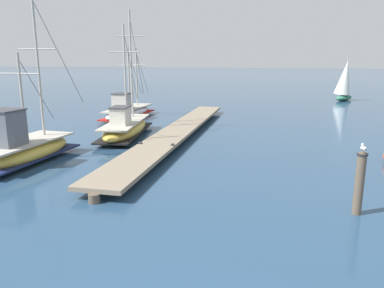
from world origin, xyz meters
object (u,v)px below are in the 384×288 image
fishing_boat_0 (21,148)px  perched_seagull (363,148)px  fishing_boat_2 (128,111)px  mooring_piling (359,183)px  fishing_boat_1 (125,127)px  distant_sailboat (345,81)px

fishing_boat_0 → perched_seagull: size_ratio=19.97×
fishing_boat_2 → perched_seagull: bearing=-45.7°
fishing_boat_2 → mooring_piling: bearing=-45.7°
fishing_boat_1 → perched_seagull: bearing=-35.9°
fishing_boat_1 → mooring_piling: bearing=-35.9°
perched_seagull → distant_sailboat: distant_sailboat is taller
mooring_piling → perched_seagull: 1.02m
fishing_boat_1 → fishing_boat_2: size_ratio=1.16×
mooring_piling → perched_seagull: perched_seagull is taller
fishing_boat_1 → fishing_boat_2: bearing=114.6°
mooring_piling → perched_seagull: (0.00, -0.01, 1.02)m
fishing_boat_0 → mooring_piling: size_ratio=4.15×
fishing_boat_0 → mooring_piling: (13.16, -1.88, 0.28)m
perched_seagull → distant_sailboat: size_ratio=0.08×
perched_seagull → distant_sailboat: bearing=84.8°
fishing_boat_2 → mooring_piling: fishing_boat_2 is taller
fishing_boat_1 → fishing_boat_2: fishing_boat_1 is taller
fishing_boat_0 → distant_sailboat: 34.35m
mooring_piling → distant_sailboat: bearing=84.8°
mooring_piling → distant_sailboat: distant_sailboat is taller
perched_seagull → distant_sailboat: 32.33m
fishing_boat_1 → fishing_boat_2: 7.09m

